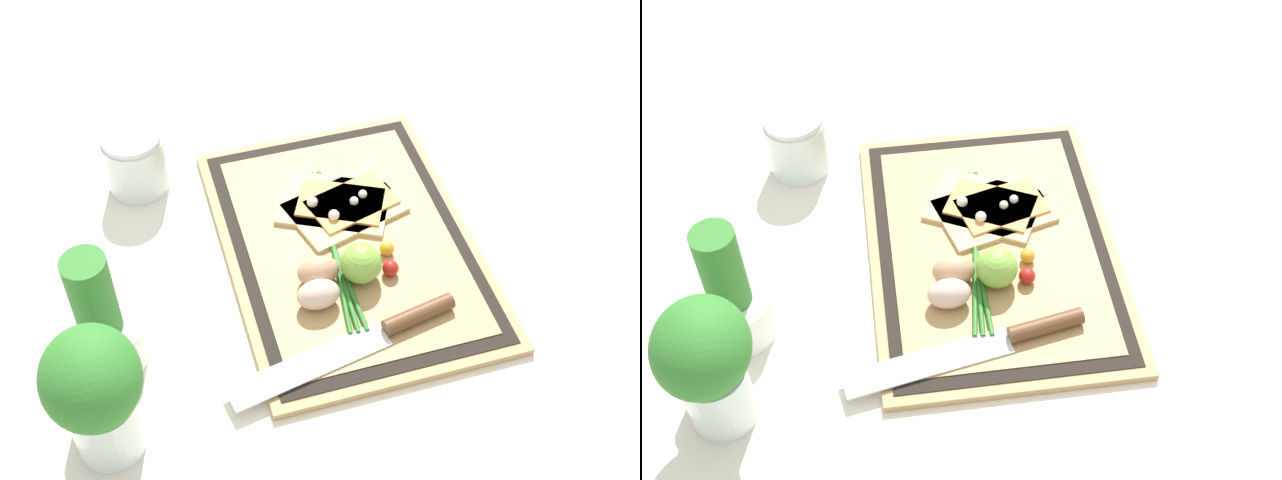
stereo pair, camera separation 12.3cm
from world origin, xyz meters
TOP-DOWN VIEW (x-y plane):
  - ground_plane at (0.00, 0.00)m, footprint 6.00×6.00m
  - cutting_board at (0.00, 0.00)m, footprint 0.48×0.34m
  - pizza_slice_near at (0.06, -0.01)m, footprint 0.15×0.18m
  - pizza_slice_far at (0.07, 0.00)m, footprint 0.17×0.19m
  - knife at (-0.17, 0.01)m, footprint 0.09×0.32m
  - egg_brown at (-0.06, 0.06)m, footprint 0.04×0.06m
  - egg_pink at (-0.09, 0.07)m, footprint 0.04×0.06m
  - lime at (-0.06, 0.01)m, footprint 0.06×0.06m
  - cherry_tomato_red at (-0.07, -0.04)m, footprint 0.02×0.02m
  - cherry_tomato_yellow at (-0.04, -0.04)m, footprint 0.02×0.02m
  - scallion_bunch at (-0.01, 0.03)m, footprint 0.30×0.05m
  - herb_pot at (-0.09, 0.35)m, footprint 0.10×0.10m
  - sauce_jar at (0.21, 0.26)m, footprint 0.09×0.09m
  - herb_glass at (-0.22, 0.36)m, footprint 0.13×0.11m

SIDE VIEW (x-z plane):
  - ground_plane at x=0.00m, z-range 0.00..0.00m
  - cutting_board at x=0.00m, z-range 0.00..0.01m
  - scallion_bunch at x=-0.01m, z-range 0.02..0.02m
  - pizza_slice_near at x=0.06m, z-range 0.01..0.03m
  - pizza_slice_far at x=0.07m, z-range 0.01..0.03m
  - knife at x=-0.17m, z-range 0.01..0.03m
  - cherry_tomato_yellow at x=-0.04m, z-range 0.02..0.04m
  - cherry_tomato_red at x=-0.07m, z-range 0.02..0.04m
  - egg_brown at x=-0.06m, z-range 0.02..0.06m
  - egg_pink at x=-0.09m, z-range 0.02..0.06m
  - sauce_jar at x=0.21m, z-range -0.01..0.09m
  - lime at x=-0.06m, z-range 0.02..0.07m
  - herb_pot at x=-0.09m, z-range -0.03..0.16m
  - herb_glass at x=-0.22m, z-range 0.02..0.21m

